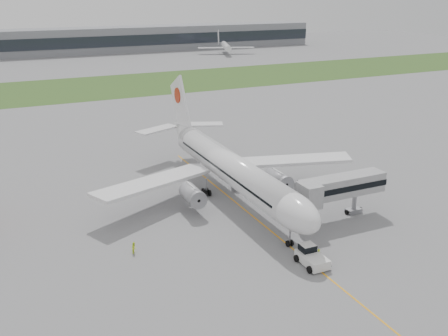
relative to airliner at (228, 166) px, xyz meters
name	(u,v)px	position (x,y,z in m)	size (l,w,h in m)	color
ground	(241,207)	(0.00, -4.87, -5.66)	(600.00, 600.00, 0.00)	gray
apron_markings	(255,218)	(0.00, -9.87, -5.66)	(70.00, 70.00, 0.04)	orange
grass_strip	(94,87)	(0.00, 115.13, -5.65)	(600.00, 50.00, 0.02)	#3C5B22
terminal_building	(53,42)	(0.00, 225.00, 1.34)	(320.00, 22.30, 14.00)	gray
airliner	(228,166)	(0.00, 0.00, 0.00)	(48.13, 53.95, 17.88)	silver
pushback_tug	(311,256)	(-0.06, -25.10, -4.56)	(3.25, 4.72, 2.39)	silver
jet_bridge	(338,188)	(11.27, -15.38, -0.38)	(15.45, 4.41, 7.14)	#A1A1A4
safety_cone_left	(304,259)	(-0.50, -24.13, -5.40)	(0.38, 0.38, 0.52)	#E54D0C
safety_cone_right	(314,256)	(1.18, -24.02, -5.41)	(0.36, 0.36, 0.50)	#E54D0C
ground_crew_near	(318,255)	(1.20, -24.96, -4.77)	(0.65, 0.43, 1.79)	#BDD924
ground_crew_far	(134,248)	(-20.20, -12.51, -4.85)	(0.79, 0.62, 1.63)	#DDFF2A
distant_aircraft_right	(226,54)	(88.81, 187.73, -5.66)	(31.57, 27.86, 12.07)	silver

